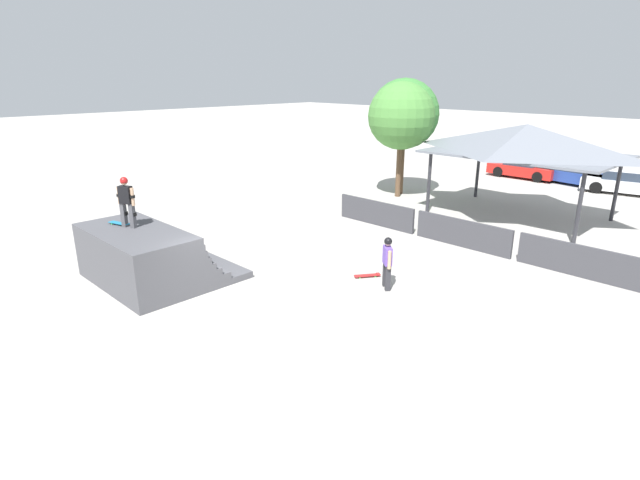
{
  "coord_description": "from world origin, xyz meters",
  "views": [
    {
      "loc": [
        10.75,
        -7.46,
        6.16
      ],
      "look_at": [
        -0.4,
        3.73,
        0.95
      ],
      "focal_mm": 28.0,
      "sensor_mm": 36.0,
      "label": 1
    }
  ],
  "objects_px": {
    "skateboard_on_ground": "(368,275)",
    "parked_car_white": "(624,183)",
    "bystander_walking": "(387,259)",
    "tree_beside_pavilion": "(401,116)",
    "tree_far_back": "(404,114)",
    "parked_car_red": "(523,168)",
    "parked_car_blue": "(573,174)",
    "skater_on_deck": "(126,199)",
    "skateboard_on_deck": "(120,223)"
  },
  "relations": [
    {
      "from": "tree_far_back",
      "to": "parked_car_red",
      "type": "distance_m",
      "value": 10.24
    },
    {
      "from": "parked_car_white",
      "to": "parked_car_red",
      "type": "bearing_deg",
      "value": 164.34
    },
    {
      "from": "skateboard_on_deck",
      "to": "parked_car_white",
      "type": "relative_size",
      "value": 0.18
    },
    {
      "from": "skater_on_deck",
      "to": "bystander_walking",
      "type": "bearing_deg",
      "value": 15.57
    },
    {
      "from": "tree_far_back",
      "to": "bystander_walking",
      "type": "bearing_deg",
      "value": -55.62
    },
    {
      "from": "bystander_walking",
      "to": "parked_car_red",
      "type": "bearing_deg",
      "value": -37.5
    },
    {
      "from": "parked_car_red",
      "to": "parked_car_white",
      "type": "relative_size",
      "value": 0.93
    },
    {
      "from": "skateboard_on_ground",
      "to": "parked_car_white",
      "type": "xyz_separation_m",
      "value": [
        2.24,
        19.17,
        0.54
      ]
    },
    {
      "from": "skater_on_deck",
      "to": "parked_car_red",
      "type": "distance_m",
      "value": 25.14
    },
    {
      "from": "skater_on_deck",
      "to": "parked_car_blue",
      "type": "relative_size",
      "value": 0.34
    },
    {
      "from": "tree_beside_pavilion",
      "to": "parked_car_blue",
      "type": "relative_size",
      "value": 1.29
    },
    {
      "from": "skater_on_deck",
      "to": "bystander_walking",
      "type": "distance_m",
      "value": 8.1
    },
    {
      "from": "skateboard_on_deck",
      "to": "parked_car_white",
      "type": "xyz_separation_m",
      "value": [
        7.83,
        24.63,
        -1.18
      ]
    },
    {
      "from": "tree_beside_pavilion",
      "to": "parked_car_white",
      "type": "xyz_separation_m",
      "value": [
        8.38,
        9.31,
        -3.59
      ]
    },
    {
      "from": "skateboard_on_ground",
      "to": "parked_car_red",
      "type": "relative_size",
      "value": 0.2
    },
    {
      "from": "tree_far_back",
      "to": "parked_car_white",
      "type": "bearing_deg",
      "value": 44.88
    },
    {
      "from": "bystander_walking",
      "to": "tree_far_back",
      "type": "distance_m",
      "value": 13.51
    },
    {
      "from": "tree_beside_pavilion",
      "to": "parked_car_blue",
      "type": "distance_m",
      "value": 11.93
    },
    {
      "from": "tree_far_back",
      "to": "parked_car_red",
      "type": "bearing_deg",
      "value": 72.84
    },
    {
      "from": "bystander_walking",
      "to": "skateboard_on_ground",
      "type": "relative_size",
      "value": 1.98
    },
    {
      "from": "parked_car_white",
      "to": "tree_beside_pavilion",
      "type": "bearing_deg",
      "value": -142.82
    },
    {
      "from": "skateboard_on_ground",
      "to": "skater_on_deck",
      "type": "bearing_deg",
      "value": 170.19
    },
    {
      "from": "tree_far_back",
      "to": "parked_car_white",
      "type": "height_order",
      "value": "tree_far_back"
    },
    {
      "from": "tree_beside_pavilion",
      "to": "bystander_walking",
      "type": "bearing_deg",
      "value": -55.07
    },
    {
      "from": "parked_car_white",
      "to": "bystander_walking",
      "type": "bearing_deg",
      "value": -104.62
    },
    {
      "from": "skater_on_deck",
      "to": "skateboard_on_deck",
      "type": "relative_size",
      "value": 1.92
    },
    {
      "from": "bystander_walking",
      "to": "tree_beside_pavilion",
      "type": "relative_size",
      "value": 0.27
    },
    {
      "from": "skater_on_deck",
      "to": "parked_car_white",
      "type": "relative_size",
      "value": 0.35
    },
    {
      "from": "skater_on_deck",
      "to": "parked_car_white",
      "type": "bearing_deg",
      "value": 49.16
    },
    {
      "from": "parked_car_red",
      "to": "parked_car_white",
      "type": "xyz_separation_m",
      "value": [
        5.86,
        -0.49,
        -0.0
      ]
    },
    {
      "from": "parked_car_white",
      "to": "skateboard_on_deck",
      "type": "bearing_deg",
      "value": -118.47
    },
    {
      "from": "skateboard_on_ground",
      "to": "parked_car_white",
      "type": "height_order",
      "value": "parked_car_white"
    },
    {
      "from": "bystander_walking",
      "to": "parked_car_white",
      "type": "distance_m",
      "value": 19.51
    },
    {
      "from": "skater_on_deck",
      "to": "skateboard_on_ground",
      "type": "distance_m",
      "value": 7.85
    },
    {
      "from": "tree_beside_pavilion",
      "to": "parked_car_white",
      "type": "relative_size",
      "value": 1.33
    },
    {
      "from": "bystander_walking",
      "to": "skateboard_on_ground",
      "type": "height_order",
      "value": "bystander_walking"
    },
    {
      "from": "bystander_walking",
      "to": "parked_car_white",
      "type": "xyz_separation_m",
      "value": [
        1.29,
        19.47,
        -0.35
      ]
    },
    {
      "from": "tree_far_back",
      "to": "parked_car_blue",
      "type": "distance_m",
      "value": 11.55
    },
    {
      "from": "bystander_walking",
      "to": "skateboard_on_ground",
      "type": "bearing_deg",
      "value": 22.4
    },
    {
      "from": "tree_beside_pavilion",
      "to": "parked_car_blue",
      "type": "bearing_deg",
      "value": 61.41
    },
    {
      "from": "bystander_walking",
      "to": "parked_car_white",
      "type": "bearing_deg",
      "value": -54.19
    },
    {
      "from": "skater_on_deck",
      "to": "parked_car_red",
      "type": "xyz_separation_m",
      "value": [
        1.52,
        25.02,
        -2.02
      ]
    },
    {
      "from": "bystander_walking",
      "to": "skateboard_on_ground",
      "type": "xyz_separation_m",
      "value": [
        -0.96,
        0.3,
        -0.89
      ]
    },
    {
      "from": "bystander_walking",
      "to": "tree_far_back",
      "type": "bearing_deg",
      "value": -16.04
    },
    {
      "from": "skater_on_deck",
      "to": "skateboard_on_ground",
      "type": "relative_size",
      "value": 1.92
    },
    {
      "from": "bystander_walking",
      "to": "parked_car_blue",
      "type": "xyz_separation_m",
      "value": [
        -1.65,
        20.15,
        -0.35
      ]
    },
    {
      "from": "parked_car_blue",
      "to": "parked_car_red",
      "type": "bearing_deg",
      "value": -167.13
    },
    {
      "from": "bystander_walking",
      "to": "parked_car_blue",
      "type": "relative_size",
      "value": 0.35
    },
    {
      "from": "skateboard_on_deck",
      "to": "parked_car_red",
      "type": "relative_size",
      "value": 0.2
    },
    {
      "from": "tree_beside_pavilion",
      "to": "parked_car_red",
      "type": "xyz_separation_m",
      "value": [
        2.52,
        9.81,
        -3.59
      ]
    }
  ]
}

